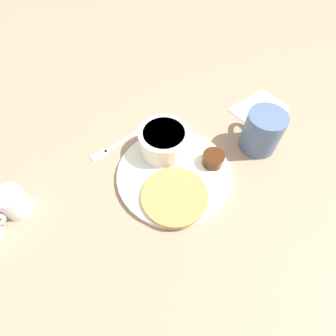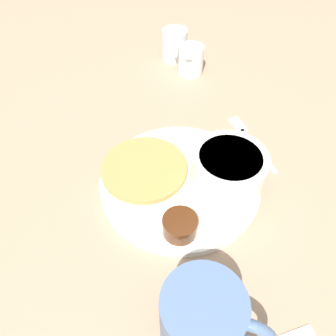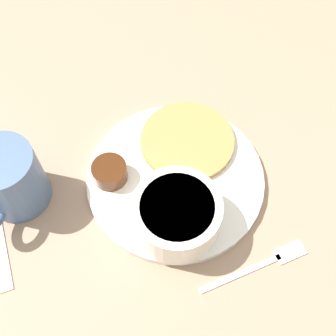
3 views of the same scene
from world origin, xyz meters
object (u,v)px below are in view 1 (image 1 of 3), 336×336
object	(u,v)px
fork	(112,147)
plate	(174,174)
bowl	(164,140)
creamer_pitcher_near	(13,202)
coffee_mug	(262,131)

from	to	relation	value
fork	plate	bearing A→B (deg)	-73.53
bowl	creamer_pitcher_near	xyz separation A→B (m)	(-0.31, 0.10, -0.01)
plate	creamer_pitcher_near	bearing A→B (deg)	149.45
bowl	fork	distance (m)	0.13
plate	coffee_mug	size ratio (longest dim) A/B	2.40
coffee_mug	creamer_pitcher_near	distance (m)	0.53
fork	creamer_pitcher_near	bearing A→B (deg)	178.82
plate	fork	xyz separation A→B (m)	(-0.05, 0.16, -0.00)
coffee_mug	bowl	bearing A→B (deg)	141.11
creamer_pitcher_near	fork	distance (m)	0.23
creamer_pitcher_near	plate	bearing A→B (deg)	-30.55
plate	bowl	bearing A→B (deg)	63.35
bowl	creamer_pitcher_near	size ratio (longest dim) A/B	1.73
coffee_mug	fork	bearing A→B (deg)	136.93
bowl	creamer_pitcher_near	bearing A→B (deg)	162.02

